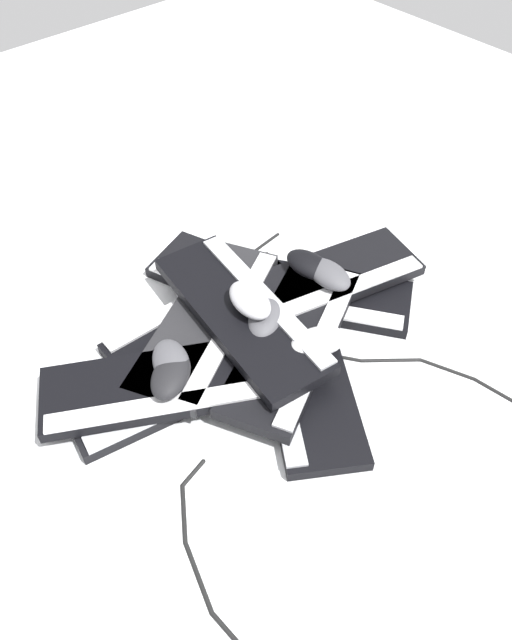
# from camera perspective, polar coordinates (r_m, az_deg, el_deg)

# --- Properties ---
(ground_plane) EXTENTS (3.20, 3.20, 0.00)m
(ground_plane) POSITION_cam_1_polar(r_m,az_deg,el_deg) (1.23, -1.77, -4.06)
(ground_plane) COLOR white
(keyboard_0) EXTENTS (0.45, 0.37, 0.03)m
(keyboard_0) POSITION_cam_1_polar(r_m,az_deg,el_deg) (1.21, 4.43, -4.67)
(keyboard_0) COLOR black
(keyboard_0) RESTS_ON ground
(keyboard_1) EXTENTS (0.45, 0.37, 0.03)m
(keyboard_1) POSITION_cam_1_polar(r_m,az_deg,el_deg) (1.35, 4.67, 2.48)
(keyboard_1) COLOR black
(keyboard_1) RESTS_ON ground
(keyboard_2) EXTENTS (0.46, 0.29, 0.03)m
(keyboard_2) POSITION_cam_1_polar(r_m,az_deg,el_deg) (1.36, -0.81, 3.15)
(keyboard_2) COLOR black
(keyboard_2) RESTS_ON ground
(keyboard_3) EXTENTS (0.17, 0.45, 0.03)m
(keyboard_3) POSITION_cam_1_polar(r_m,az_deg,el_deg) (1.30, -4.39, 0.21)
(keyboard_3) COLOR black
(keyboard_3) RESTS_ON ground
(keyboard_4) EXTENTS (0.23, 0.46, 0.03)m
(keyboard_4) POSITION_cam_1_polar(r_m,az_deg,el_deg) (1.20, -6.77, -5.56)
(keyboard_4) COLOR black
(keyboard_4) RESTS_ON ground
(keyboard_5) EXTENTS (0.33, 0.46, 0.03)m
(keyboard_5) POSITION_cam_1_polar(r_m,az_deg,el_deg) (1.22, 3.49, -1.80)
(keyboard_5) COLOR black
(keyboard_5) RESTS_ON keyboard_0
(keyboard_6) EXTENTS (0.34, 0.46, 0.03)m
(keyboard_6) POSITION_cam_1_polar(r_m,az_deg,el_deg) (1.26, -4.41, 0.07)
(keyboard_6) COLOR #232326
(keyboard_6) RESTS_ON keyboard_3
(keyboard_7) EXTENTS (0.46, 0.21, 0.03)m
(keyboard_7) POSITION_cam_1_polar(r_m,az_deg,el_deg) (1.22, -1.30, 0.69)
(keyboard_7) COLOR black
(keyboard_7) RESTS_ON keyboard_6
(keyboard_8) EXTENTS (0.25, 0.46, 0.03)m
(keyboard_8) POSITION_cam_1_polar(r_m,az_deg,el_deg) (1.34, 5.99, 3.51)
(keyboard_8) COLOR black
(keyboard_8) RESTS_ON keyboard_1
(keyboard_9) EXTENTS (0.35, 0.46, 0.03)m
(keyboard_9) POSITION_cam_1_polar(r_m,az_deg,el_deg) (1.16, -8.47, -5.95)
(keyboard_9) COLOR black
(keyboard_9) RESTS_ON keyboard_4
(mouse_0) EXTENTS (0.13, 0.10, 0.04)m
(mouse_0) POSITION_cam_1_polar(r_m,az_deg,el_deg) (1.14, -7.77, -3.86)
(mouse_0) COLOR #4C4C51
(mouse_0) RESTS_ON keyboard_9
(mouse_1) EXTENTS (0.12, 0.13, 0.04)m
(mouse_1) POSITION_cam_1_polar(r_m,az_deg,el_deg) (1.20, 0.96, 0.07)
(mouse_1) COLOR #4C4C51
(mouse_1) RESTS_ON keyboard_5
(mouse_2) EXTENTS (0.12, 0.13, 0.04)m
(mouse_2) POSITION_cam_1_polar(r_m,az_deg,el_deg) (1.13, -7.79, -5.03)
(mouse_2) COLOR black
(mouse_2) RESTS_ON keyboard_9
(mouse_3) EXTENTS (0.12, 0.08, 0.04)m
(mouse_3) POSITION_cam_1_polar(r_m,az_deg,el_deg) (1.20, -0.56, 1.83)
(mouse_3) COLOR #B7B7BC
(mouse_3) RESTS_ON keyboard_7
(mouse_4) EXTENTS (0.12, 0.08, 0.04)m
(mouse_4) POSITION_cam_1_polar(r_m,az_deg,el_deg) (1.32, 4.86, 5.07)
(mouse_4) COLOR black
(mouse_4) RESTS_ON keyboard_8
(mouse_5) EXTENTS (0.11, 0.13, 0.04)m
(mouse_5) POSITION_cam_1_polar(r_m,az_deg,el_deg) (1.18, -14.98, -8.39)
(mouse_5) COLOR black
(mouse_5) RESTS_ON ground
(mouse_6) EXTENTS (0.11, 0.07, 0.04)m
(mouse_6) POSITION_cam_1_polar(r_m,az_deg,el_deg) (1.30, 6.64, 4.18)
(mouse_6) COLOR #4C4C51
(mouse_6) RESTS_ON keyboard_8
(mouse_7) EXTENTS (0.10, 0.13, 0.04)m
(mouse_7) POSITION_cam_1_polar(r_m,az_deg,el_deg) (1.17, 5.72, -1.97)
(mouse_7) COLOR silver
(mouse_7) RESTS_ON keyboard_5
(cable_0) EXTENTS (0.79, 0.20, 0.01)m
(cable_0) POSITION_cam_1_polar(r_m,az_deg,el_deg) (1.30, 9.74, -1.25)
(cable_0) COLOR black
(cable_0) RESTS_ON ground
(cable_1) EXTENTS (0.54, 0.20, 0.01)m
(cable_1) POSITION_cam_1_polar(r_m,az_deg,el_deg) (1.00, -1.89, -26.34)
(cable_1) COLOR black
(cable_1) RESTS_ON ground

